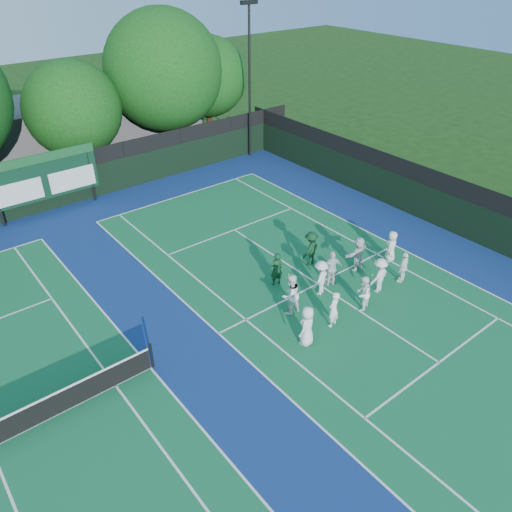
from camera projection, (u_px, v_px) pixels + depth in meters
ground at (334, 294)px, 22.03m from camera, size 120.00×120.00×0.00m
court_apron at (208, 339)px, 19.54m from camera, size 34.00×32.00×0.01m
near_court at (318, 284)px, 22.68m from camera, size 11.05×23.85×0.01m
back_fence at (62, 184)px, 28.76m from camera, size 34.00×0.08×3.00m
divider_fence_right at (440, 203)px, 26.69m from camera, size 0.08×32.00×3.00m
scoreboard at (43, 177)px, 27.50m from camera, size 6.00×0.21×3.55m
clubhouse at (75, 126)px, 35.81m from camera, size 18.00×6.00×4.00m
light_pole_right at (249, 64)px, 33.00m from camera, size 1.20×0.30×10.12m
tree_c at (75, 111)px, 31.02m from camera, size 5.96×5.96×7.41m
tree_d at (165, 73)px, 33.70m from camera, size 7.96×7.96×9.85m
tree_e at (208, 78)px, 35.95m from camera, size 5.67×5.67×7.84m
tennis_ball_1 at (323, 262)px, 24.19m from camera, size 0.07×0.07×0.07m
tennis_ball_2 at (371, 283)px, 22.70m from camera, size 0.07×0.07×0.07m
tennis_ball_4 at (289, 274)px, 23.27m from camera, size 0.07×0.07×0.07m
tennis_ball_5 at (372, 275)px, 23.25m from camera, size 0.07×0.07×0.07m
player_front_0 at (307, 326)px, 18.91m from camera, size 0.97×0.81×1.71m
player_front_1 at (334, 309)px, 19.83m from camera, size 0.67×0.52×1.61m
player_front_2 at (363, 293)px, 20.75m from camera, size 0.94×0.84×1.59m
player_front_3 at (379, 275)px, 21.82m from camera, size 1.12×0.71×1.66m
player_front_4 at (404, 267)px, 22.47m from camera, size 0.97×0.62×1.54m
player_back_0 at (291, 294)px, 20.47m from camera, size 0.91×0.72×1.85m
player_back_1 at (321, 278)px, 21.67m from camera, size 1.20×0.91×1.65m
player_back_2 at (332, 268)px, 22.19m from camera, size 1.10×0.71×1.74m
player_back_3 at (358, 253)px, 23.31m from camera, size 1.63×0.67×1.70m
player_back_4 at (391, 246)px, 23.97m from camera, size 0.90×0.74×1.58m
coach_left at (276, 269)px, 22.23m from camera, size 0.67×0.51×1.65m
coach_right at (311, 249)px, 23.61m from camera, size 1.26×0.91×1.76m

